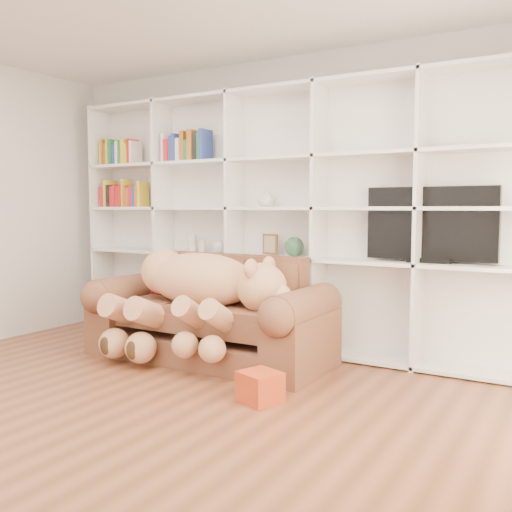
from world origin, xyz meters
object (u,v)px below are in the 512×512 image
Objects in this scene: gift_box at (260,387)px; teddy_bear at (195,291)px; sofa at (211,320)px; tv at (431,225)px.

teddy_bear is at bearing 149.24° from gift_box.
sofa reaches higher than gift_box.
teddy_bear reaches higher than sofa.
tv reaches higher than teddy_bear.
gift_box is at bearing -118.46° from tv.
tv is (0.76, 1.41, 1.06)m from gift_box.
teddy_bear is at bearing -154.17° from tv.
tv is at bearing 21.27° from sofa.
teddy_bear is 6.05× the size of gift_box.
teddy_bear is 1.50× the size of tv.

